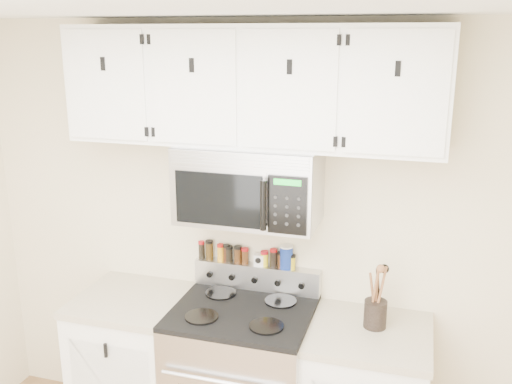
# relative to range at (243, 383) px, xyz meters

# --- Properties ---
(back_wall) EXTENTS (3.50, 0.01, 2.50)m
(back_wall) POSITION_rel_range_xyz_m (0.00, 0.32, 0.76)
(back_wall) COLOR beige
(back_wall) RESTS_ON floor
(range) EXTENTS (0.76, 0.65, 1.10)m
(range) POSITION_rel_range_xyz_m (0.00, 0.00, 0.00)
(range) COLOR #B7B7BA
(range) RESTS_ON floor
(base_cabinet_left) EXTENTS (0.64, 0.62, 0.92)m
(base_cabinet_left) POSITION_rel_range_xyz_m (-0.69, 0.02, -0.03)
(base_cabinet_left) COLOR white
(base_cabinet_left) RESTS_ON floor
(microwave) EXTENTS (0.76, 0.44, 0.42)m
(microwave) POSITION_rel_range_xyz_m (0.00, 0.13, 1.14)
(microwave) COLOR #9E9EA3
(microwave) RESTS_ON back_wall
(upper_cabinets) EXTENTS (2.00, 0.35, 0.62)m
(upper_cabinets) POSITION_rel_range_xyz_m (-0.00, 0.15, 1.66)
(upper_cabinets) COLOR white
(upper_cabinets) RESTS_ON back_wall
(utensil_crock) EXTENTS (0.12, 0.12, 0.35)m
(utensil_crock) POSITION_rel_range_xyz_m (0.71, 0.07, 0.52)
(utensil_crock) COLOR black
(utensil_crock) RESTS_ON base_cabinet_right
(kitchen_timer) EXTENTS (0.06, 0.05, 0.07)m
(kitchen_timer) POSITION_rel_range_xyz_m (0.01, 0.28, 0.65)
(kitchen_timer) COLOR white
(kitchen_timer) RESTS_ON range
(salt_canister) EXTENTS (0.08, 0.08, 0.14)m
(salt_canister) POSITION_rel_range_xyz_m (0.18, 0.28, 0.68)
(salt_canister) COLOR navy
(salt_canister) RESTS_ON range
(spice_jar_0) EXTENTS (0.04, 0.04, 0.11)m
(spice_jar_0) POSITION_rel_range_xyz_m (-0.35, 0.28, 0.67)
(spice_jar_0) COLOR black
(spice_jar_0) RESTS_ON range
(spice_jar_1) EXTENTS (0.05, 0.05, 0.12)m
(spice_jar_1) POSITION_rel_range_xyz_m (-0.30, 0.28, 0.67)
(spice_jar_1) COLOR #3A280E
(spice_jar_1) RESTS_ON range
(spice_jar_2) EXTENTS (0.04, 0.04, 0.10)m
(spice_jar_2) POSITION_rel_range_xyz_m (-0.23, 0.28, 0.67)
(spice_jar_2) COLOR gold
(spice_jar_2) RESTS_ON range
(spice_jar_3) EXTENTS (0.04, 0.04, 0.10)m
(spice_jar_3) POSITION_rel_range_xyz_m (-0.19, 0.28, 0.67)
(spice_jar_3) COLOR #391B0D
(spice_jar_3) RESTS_ON range
(spice_jar_4) EXTENTS (0.05, 0.05, 0.10)m
(spice_jar_4) POSITION_rel_range_xyz_m (-0.17, 0.28, 0.66)
(spice_jar_4) COLOR black
(spice_jar_4) RESTS_ON range
(spice_jar_5) EXTENTS (0.05, 0.05, 0.10)m
(spice_jar_5) POSITION_rel_range_xyz_m (-0.12, 0.28, 0.67)
(spice_jar_5) COLOR #3E220E
(spice_jar_5) RESTS_ON range
(spice_jar_6) EXTENTS (0.04, 0.04, 0.10)m
(spice_jar_6) POSITION_rel_range_xyz_m (-0.07, 0.28, 0.66)
(spice_jar_6) COLOR #42240F
(spice_jar_6) RESTS_ON range
(spice_jar_7) EXTENTS (0.05, 0.05, 0.09)m
(spice_jar_7) POSITION_rel_range_xyz_m (0.04, 0.28, 0.66)
(spice_jar_7) COLOR gold
(spice_jar_7) RESTS_ON range
(spice_jar_8) EXTENTS (0.04, 0.04, 0.11)m
(spice_jar_8) POSITION_rel_range_xyz_m (0.10, 0.28, 0.67)
(spice_jar_8) COLOR black
(spice_jar_8) RESTS_ON range
(spice_jar_9) EXTENTS (0.04, 0.04, 0.10)m
(spice_jar_9) POSITION_rel_range_xyz_m (0.15, 0.28, 0.66)
(spice_jar_9) COLOR #41210F
(spice_jar_9) RESTS_ON range
(spice_jar_10) EXTENTS (0.04, 0.04, 0.09)m
(spice_jar_10) POSITION_rel_range_xyz_m (0.21, 0.28, 0.66)
(spice_jar_10) COLOR gold
(spice_jar_10) RESTS_ON range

